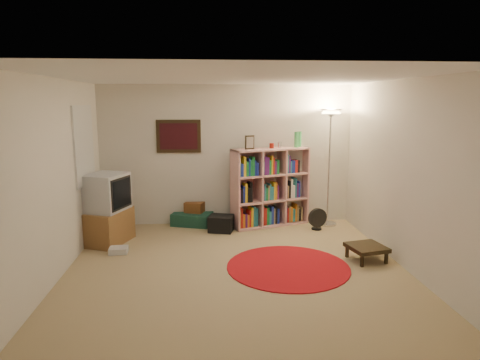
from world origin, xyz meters
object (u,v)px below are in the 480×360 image
object	(u,v)px
tv_stand	(107,210)
side_table	(367,248)
suitcase	(192,219)
bookshelf	(269,188)
floor_lamp	(330,129)
floor_fan	(317,219)

from	to	relation	value
tv_stand	side_table	distance (m)	3.95
suitcase	side_table	size ratio (longest dim) A/B	1.38
bookshelf	suitcase	xyz separation A→B (m)	(-1.38, 0.12, -0.56)
tv_stand	side_table	world-z (taller)	tv_stand
side_table	suitcase	bearing A→B (deg)	141.36
tv_stand	suitcase	world-z (taller)	tv_stand
floor_lamp	suitcase	size ratio (longest dim) A/B	2.65
suitcase	side_table	bearing A→B (deg)	-20.74
tv_stand	suitcase	size ratio (longest dim) A/B	1.41
floor_lamp	suitcase	distance (m)	2.93
floor_fan	side_table	distance (m)	1.53
floor_lamp	side_table	bearing A→B (deg)	-88.43
bookshelf	tv_stand	xyz separation A→B (m)	(-2.67, -0.76, -0.14)
tv_stand	side_table	xyz separation A→B (m)	(3.78, -1.10, -0.35)
bookshelf	floor_fan	bearing A→B (deg)	-43.49
suitcase	side_table	world-z (taller)	suitcase
side_table	bookshelf	bearing A→B (deg)	120.72
suitcase	floor_lamp	bearing A→B (deg)	13.04
bookshelf	floor_lamp	bearing A→B (deg)	-23.16
tv_stand	suitcase	xyz separation A→B (m)	(1.29, 0.89, -0.42)
side_table	tv_stand	bearing A→B (deg)	163.74
bookshelf	side_table	world-z (taller)	bookshelf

